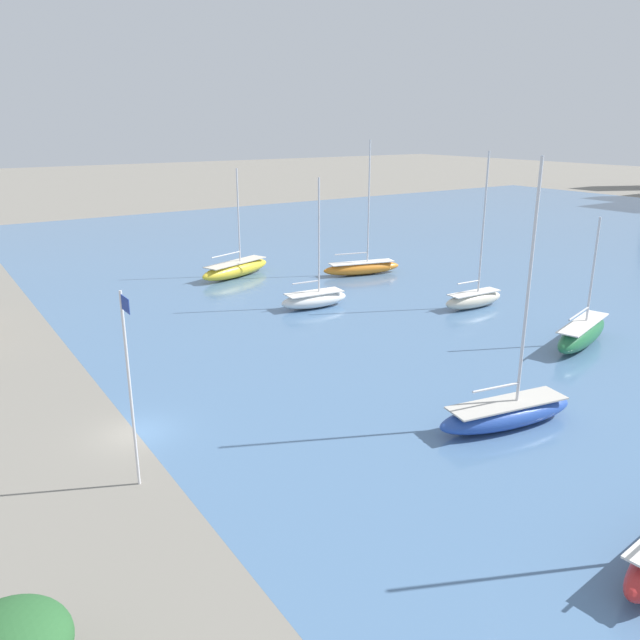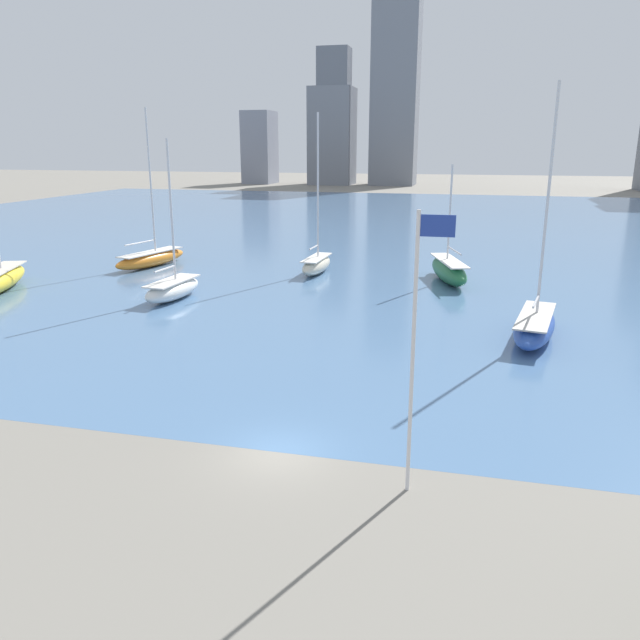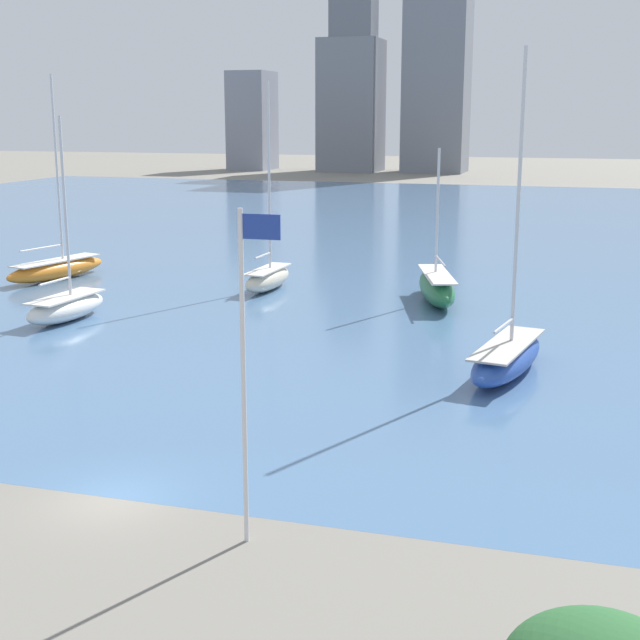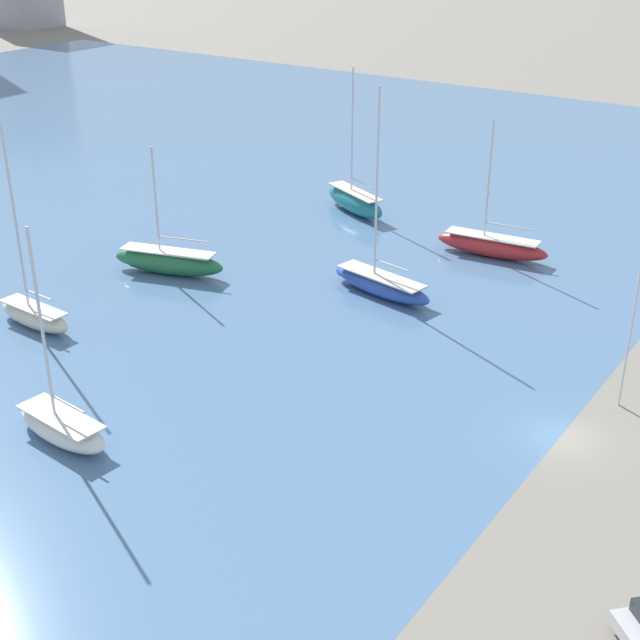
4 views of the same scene
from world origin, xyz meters
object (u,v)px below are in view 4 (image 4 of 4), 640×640
at_px(sailboat_green, 169,261).
at_px(flag_pole, 633,322).
at_px(sailboat_white, 62,426).
at_px(sailboat_red, 492,245).
at_px(sailboat_teal, 355,201).
at_px(sailboat_blue, 381,283).
at_px(sailboat_cream, 34,314).

bearing_deg(sailboat_green, flag_pole, -106.42).
xyz_separation_m(sailboat_white, sailboat_red, (39.46, -7.69, 0.09)).
bearing_deg(sailboat_teal, sailboat_green, -165.88).
height_order(sailboat_green, sailboat_blue, sailboat_blue).
height_order(flag_pole, sailboat_green, sailboat_green).
relative_size(sailboat_white, sailboat_green, 1.21).
bearing_deg(sailboat_cream, sailboat_green, -2.12).
bearing_deg(sailboat_blue, sailboat_white, -178.60).
xyz_separation_m(sailboat_white, sailboat_green, (21.18, 11.95, 0.18)).
height_order(sailboat_white, sailboat_blue, sailboat_blue).
bearing_deg(sailboat_cream, flag_pole, -68.72).
bearing_deg(sailboat_cream, sailboat_white, -121.45).
bearing_deg(sailboat_green, sailboat_blue, -86.07).
relative_size(sailboat_cream, sailboat_white, 1.19).
distance_m(sailboat_white, sailboat_blue, 27.63).
relative_size(sailboat_teal, sailboat_red, 1.18).
height_order(sailboat_red, sailboat_blue, sailboat_blue).
relative_size(sailboat_green, sailboat_blue, 0.66).
distance_m(flag_pole, sailboat_cream, 39.67).
distance_m(flag_pole, sailboat_red, 24.93).
bearing_deg(sailboat_red, sailboat_blue, 157.81).
height_order(sailboat_teal, sailboat_blue, sailboat_blue).
height_order(sailboat_green, sailboat_red, sailboat_red).
bearing_deg(sailboat_green, sailboat_teal, -27.53).
distance_m(flag_pole, sailboat_teal, 38.78).
xyz_separation_m(flag_pole, sailboat_cream, (-12.82, 37.27, -4.51)).
height_order(sailboat_cream, sailboat_white, sailboat_cream).
height_order(sailboat_white, sailboat_teal, sailboat_teal).
bearing_deg(sailboat_cream, sailboat_red, -31.48).
xyz_separation_m(sailboat_cream, sailboat_white, (-8.63, -12.92, -0.07)).
relative_size(sailboat_teal, sailboat_blue, 0.87).
distance_m(sailboat_red, sailboat_blue, 12.65).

